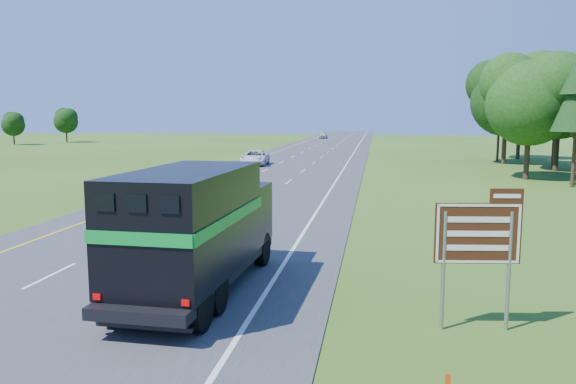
% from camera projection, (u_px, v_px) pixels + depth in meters
% --- Properties ---
extents(road, '(15.00, 260.00, 0.04)m').
position_uv_depth(road, '(289.00, 168.00, 56.30)').
color(road, '#38383A').
rests_on(road, ground).
extents(lane_markings, '(11.15, 260.00, 0.01)m').
position_uv_depth(lane_markings, '(289.00, 168.00, 56.29)').
color(lane_markings, yellow).
rests_on(lane_markings, road).
extents(horse_truck, '(2.96, 8.52, 3.73)m').
position_uv_depth(horse_truck, '(197.00, 226.00, 16.39)').
color(horse_truck, black).
rests_on(horse_truck, road).
extents(white_suv, '(2.99, 5.77, 1.56)m').
position_uv_depth(white_suv, '(255.00, 158.00, 59.12)').
color(white_suv, silver).
rests_on(white_suv, road).
extents(far_car, '(1.69, 4.09, 1.39)m').
position_uv_depth(far_car, '(323.00, 135.00, 127.12)').
color(far_car, '#B7B8BF').
rests_on(far_car, road).
extents(exit_sign, '(2.07, 0.33, 3.53)m').
position_uv_depth(exit_sign, '(479.00, 239.00, 13.56)').
color(exit_sign, gray).
rests_on(exit_sign, ground).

